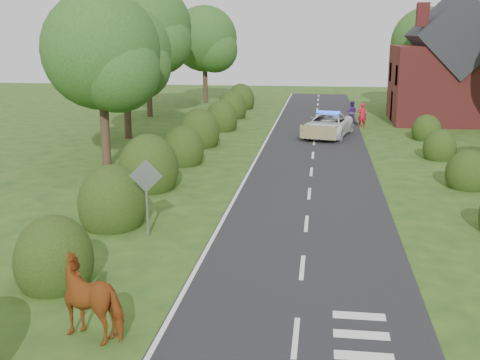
# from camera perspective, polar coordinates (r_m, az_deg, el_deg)

# --- Properties ---
(ground) EXTENTS (120.00, 120.00, 0.00)m
(ground) POSITION_cam_1_polar(r_m,az_deg,el_deg) (16.96, 5.92, -8.30)
(ground) COLOR #264618
(road) EXTENTS (6.00, 70.00, 0.02)m
(road) POSITION_cam_1_polar(r_m,az_deg,el_deg) (31.38, 6.89, 1.97)
(road) COLOR black
(road) RESTS_ON ground
(road_markings) EXTENTS (4.96, 70.00, 0.01)m
(road_markings) POSITION_cam_1_polar(r_m,az_deg,el_deg) (29.41, 3.70, 1.28)
(road_markings) COLOR white
(road_markings) RESTS_ON road
(hedgerow_left) EXTENTS (2.75, 50.41, 3.00)m
(hedgerow_left) POSITION_cam_1_polar(r_m,az_deg,el_deg) (28.83, -6.25, 2.44)
(hedgerow_left) COLOR black
(hedgerow_left) RESTS_ON ground
(hedgerow_right) EXTENTS (2.10, 45.78, 2.10)m
(hedgerow_right) POSITION_cam_1_polar(r_m,az_deg,el_deg) (28.24, 20.28, 1.02)
(hedgerow_right) COLOR black
(hedgerow_right) RESTS_ON ground
(tree_left_a) EXTENTS (5.74, 5.60, 8.38)m
(tree_left_a) POSITION_cam_1_polar(r_m,az_deg,el_deg) (29.41, -12.67, 11.44)
(tree_left_a) COLOR #332316
(tree_left_a) RESTS_ON ground
(tree_left_b) EXTENTS (5.74, 5.60, 8.07)m
(tree_left_b) POSITION_cam_1_polar(r_m,az_deg,el_deg) (37.47, -10.55, 11.50)
(tree_left_b) COLOR #332316
(tree_left_b) RESTS_ON ground
(tree_left_c) EXTENTS (6.97, 6.80, 10.22)m
(tree_left_c) POSITION_cam_1_polar(r_m,az_deg,el_deg) (47.40, -8.50, 13.79)
(tree_left_c) COLOR #332316
(tree_left_c) RESTS_ON ground
(tree_left_d) EXTENTS (6.15, 6.00, 8.89)m
(tree_left_d) POSITION_cam_1_polar(r_m,az_deg,el_deg) (56.59, -3.13, 12.97)
(tree_left_d) COLOR #332316
(tree_left_d) RESTS_ON ground
(tree_right_c) EXTENTS (6.15, 6.00, 8.58)m
(tree_right_c) POSITION_cam_1_polar(r_m,az_deg,el_deg) (54.31, 17.57, 12.03)
(tree_right_c) COLOR #332316
(tree_right_c) RESTS_ON ground
(road_sign) EXTENTS (1.06, 0.08, 2.53)m
(road_sign) POSITION_cam_1_polar(r_m,az_deg,el_deg) (19.12, -8.88, -0.64)
(road_sign) COLOR gray
(road_sign) RESTS_ON ground
(house) EXTENTS (8.00, 7.40, 9.17)m
(house) POSITION_cam_1_polar(r_m,az_deg,el_deg) (46.69, 19.29, 9.82)
(house) COLOR maroon
(house) RESTS_ON ground
(cow) EXTENTS (2.23, 1.55, 1.44)m
(cow) POSITION_cam_1_polar(r_m,az_deg,el_deg) (13.54, -13.52, -11.21)
(cow) COLOR brown
(cow) RESTS_ON ground
(police_van) EXTENTS (3.54, 5.71, 1.62)m
(police_van) POSITION_cam_1_polar(r_m,az_deg,el_deg) (38.41, 8.33, 5.17)
(police_van) COLOR silver
(police_van) RESTS_ON ground
(pedestrian_red) EXTENTS (0.66, 0.46, 1.72)m
(pedestrian_red) POSITION_cam_1_polar(r_m,az_deg,el_deg) (42.58, 11.49, 6.04)
(pedestrian_red) COLOR red
(pedestrian_red) RESTS_ON ground
(pedestrian_purple) EXTENTS (0.95, 0.84, 1.64)m
(pedestrian_purple) POSITION_cam_1_polar(r_m,az_deg,el_deg) (44.50, 10.53, 6.35)
(pedestrian_purple) COLOR #462672
(pedestrian_purple) RESTS_ON ground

